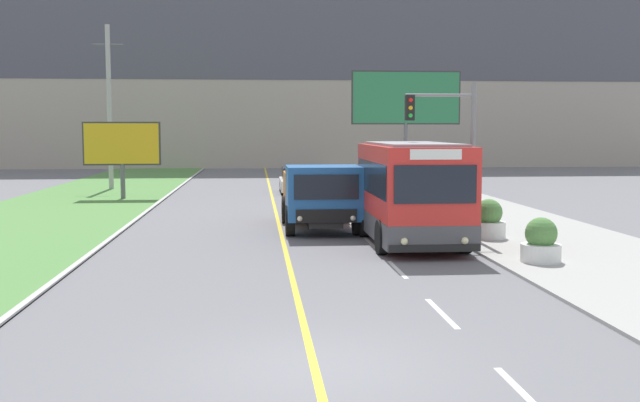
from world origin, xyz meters
TOP-DOWN VIEW (x-y plane):
  - ground_plane at (0.00, 0.00)m, footprint 300.00×300.00m
  - lane_marking_centre at (0.35, 1.88)m, footprint 2.88×140.00m
  - apartment_block_background at (0.00, 62.33)m, footprint 80.00×8.04m
  - city_bus at (3.96, 11.81)m, footprint 2.72×6.13m
  - dump_truck at (1.43, 15.21)m, footprint 2.60×6.09m
  - car_distant at (1.42, 31.30)m, footprint 1.80×4.30m
  - utility_pole_far at (-9.52, 34.83)m, footprint 1.80×0.28m
  - traffic_light_mast at (5.36, 12.55)m, footprint 2.28×0.32m
  - billboard_large at (7.92, 32.44)m, footprint 6.41×0.24m
  - billboard_small at (-7.71, 28.35)m, footprint 3.93×0.24m
  - planter_round_near at (6.68, 8.15)m, footprint 1.06×1.06m
  - planter_round_second at (6.64, 12.52)m, footprint 1.09×1.09m
  - planter_round_third at (6.80, 16.88)m, footprint 1.01×1.01m

SIDE VIEW (x-z plane):
  - ground_plane at x=0.00m, z-range 0.00..0.00m
  - lane_marking_centre at x=0.35m, z-range 0.00..0.01m
  - planter_round_third at x=6.80m, z-range 0.01..1.17m
  - planter_round_near at x=6.68m, z-range 0.00..1.19m
  - planter_round_second at x=6.64m, z-range 0.00..1.28m
  - car_distant at x=1.42m, z-range -0.04..1.41m
  - dump_truck at x=1.43m, z-range 0.04..2.39m
  - city_bus at x=3.96m, z-range 0.02..3.20m
  - billboard_small at x=-7.71m, z-range 0.77..4.75m
  - traffic_light_mast at x=5.36m, z-range 0.72..5.79m
  - utility_pole_far at x=-9.52m, z-range 0.06..9.81m
  - billboard_large at x=7.92m, z-range 1.77..8.75m
  - apartment_block_background at x=0.00m, z-range 0.00..23.19m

